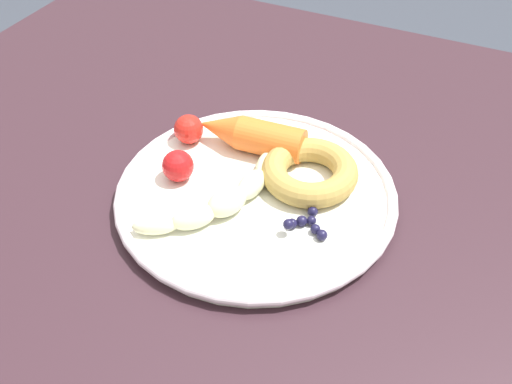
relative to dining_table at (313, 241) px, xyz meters
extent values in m
cube|color=#331F26|center=(0.00, 0.00, 0.07)|extent=(1.20, 0.86, 0.03)
cube|color=#381F24|center=(0.54, -0.37, -0.30)|extent=(0.05, 0.05, 0.70)
cylinder|color=white|center=(0.06, 0.04, 0.09)|extent=(0.30, 0.30, 0.01)
torus|color=silver|center=(0.06, 0.04, 0.09)|extent=(0.31, 0.31, 0.01)
ellipsoid|color=#EBECB5|center=(0.12, 0.14, 0.10)|extent=(0.05, 0.04, 0.02)
ellipsoid|color=#EBECB5|center=(0.09, 0.12, 0.11)|extent=(0.05, 0.05, 0.02)
ellipsoid|color=#EBECB5|center=(0.07, 0.08, 0.11)|extent=(0.05, 0.06, 0.03)
ellipsoid|color=#EBECB5|center=(0.06, 0.05, 0.11)|extent=(0.03, 0.05, 0.02)
ellipsoid|color=#EBECB5|center=(0.06, 0.01, 0.10)|extent=(0.03, 0.05, 0.02)
cylinder|color=orange|center=(0.07, -0.03, 0.11)|extent=(0.08, 0.05, 0.04)
cone|color=orange|center=(0.14, -0.02, 0.11)|extent=(0.06, 0.04, 0.04)
torus|color=#B08E45|center=(0.01, 0.00, 0.11)|extent=(0.13, 0.13, 0.03)
sphere|color=#191638|center=(-0.02, 0.06, 0.10)|extent=(0.01, 0.01, 0.01)
sphere|color=#191638|center=(-0.03, 0.08, 0.10)|extent=(0.01, 0.01, 0.01)
sphere|color=#191638|center=(-0.01, 0.05, 0.10)|extent=(0.01, 0.01, 0.01)
sphere|color=#191638|center=(-0.02, 0.07, 0.10)|extent=(0.01, 0.01, 0.01)
sphere|color=#191638|center=(-0.01, 0.07, 0.10)|extent=(0.01, 0.01, 0.01)
sphere|color=#191638|center=(0.00, 0.08, 0.10)|extent=(0.01, 0.01, 0.01)
sphere|color=#191638|center=(0.00, 0.09, 0.11)|extent=(0.01, 0.01, 0.01)
sphere|color=#191638|center=(-0.02, 0.04, 0.11)|extent=(0.01, 0.01, 0.01)
sphere|color=red|center=(0.15, 0.06, 0.11)|extent=(0.04, 0.04, 0.04)
sphere|color=red|center=(0.17, -0.01, 0.11)|extent=(0.04, 0.04, 0.04)
camera|label=1|loc=(-0.15, 0.48, 0.53)|focal=41.85mm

